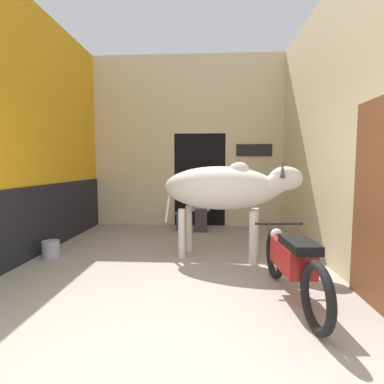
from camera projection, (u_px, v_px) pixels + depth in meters
name	position (u px, v px, depth m)	size (l,w,h in m)	color
ground_plane	(140.00, 356.00, 2.25)	(30.00, 30.00, 0.00)	#9E9389
wall_left_shopfront	(29.00, 134.00, 4.66)	(0.25, 4.93, 3.96)	orange
wall_back_with_doorway	(193.00, 156.00, 7.26)	(4.41, 0.93, 3.96)	beige
wall_right_with_door	(332.00, 129.00, 4.35)	(0.22, 4.93, 3.96)	beige
cow	(224.00, 189.00, 4.56)	(2.14, 1.06, 1.49)	silver
motorcycle_near	(292.00, 261.00, 3.16)	(0.58, 1.88, 0.74)	black
shopkeeper_seated	(201.00, 204.00, 6.51)	(0.37, 0.33, 1.13)	#3D3842
plastic_stool	(182.00, 221.00, 6.59)	(0.34, 0.34, 0.39)	#2856B2
bucket	(51.00, 249.00, 4.65)	(0.26, 0.26, 0.26)	#A8A8B2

